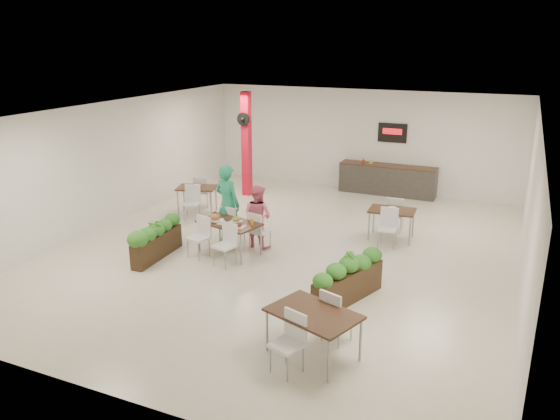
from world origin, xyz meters
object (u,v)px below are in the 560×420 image
(diner_woman, at_px, (258,216))
(planter_right, at_px, (348,277))
(side_table_a, at_px, (197,192))
(red_column, at_px, (246,143))
(service_counter, at_px, (387,179))
(planter_left, at_px, (157,237))
(diner_man, at_px, (228,204))
(side_table_b, at_px, (392,215))
(main_table, at_px, (229,227))
(side_table_c, at_px, (313,319))

(diner_woman, relative_size, planter_right, 0.82)
(diner_woman, xyz_separation_m, side_table_a, (-2.72, 1.65, -0.13))
(red_column, xyz_separation_m, planter_right, (5.06, -5.74, -1.15))
(service_counter, bearing_deg, planter_left, -115.57)
(planter_left, xyz_separation_m, planter_right, (4.55, -0.33, 0.00))
(planter_right, bearing_deg, diner_man, 152.43)
(planter_left, distance_m, side_table_b, 5.61)
(planter_left, xyz_separation_m, side_table_a, (-0.96, 3.20, 0.13))
(red_column, bearing_deg, side_table_a, -101.24)
(main_table, relative_size, planter_right, 1.02)
(service_counter, bearing_deg, side_table_b, -75.31)
(red_column, relative_size, planter_right, 1.75)
(side_table_c, bearing_deg, planter_right, 110.62)
(red_column, xyz_separation_m, diner_woman, (2.28, -3.86, -0.89))
(planter_left, height_order, planter_right, planter_right)
(side_table_a, height_order, side_table_c, same)
(diner_man, xyz_separation_m, side_table_c, (3.64, -3.86, -0.32))
(main_table, height_order, side_table_c, same)
(planter_left, relative_size, planter_right, 0.97)
(diner_man, height_order, side_table_b, diner_man)
(main_table, xyz_separation_m, diner_woman, (0.41, 0.65, 0.11))
(red_column, relative_size, service_counter, 1.07)
(side_table_a, bearing_deg, diner_woman, -48.56)
(red_column, bearing_deg, main_table, -67.56)
(side_table_a, height_order, side_table_b, same)
(service_counter, height_order, main_table, service_counter)
(side_table_c, bearing_deg, service_counter, 115.81)
(service_counter, distance_m, planter_left, 8.06)
(main_table, relative_size, side_table_c, 1.12)
(diner_man, bearing_deg, side_table_a, -27.15)
(planter_right, xyz_separation_m, side_table_a, (-5.50, 3.53, 0.12))
(diner_woman, bearing_deg, side_table_a, -17.69)
(diner_man, xyz_separation_m, side_table_b, (3.56, 1.78, -0.33))
(planter_right, relative_size, side_table_a, 1.09)
(red_column, height_order, side_table_c, red_column)
(service_counter, bearing_deg, diner_woman, -106.74)
(planter_left, height_order, side_table_c, side_table_c)
(diner_woman, relative_size, planter_left, 0.85)
(main_table, bearing_deg, side_table_a, 135.01)
(main_table, bearing_deg, diner_woman, 57.81)
(service_counter, relative_size, side_table_a, 1.79)
(red_column, bearing_deg, side_table_b, -22.47)
(main_table, distance_m, side_table_c, 4.56)
(side_table_c, bearing_deg, diner_man, 152.50)
(diner_man, xyz_separation_m, planter_left, (-0.96, -1.55, -0.46))
(service_counter, bearing_deg, planter_right, -82.02)
(red_column, relative_size, diner_man, 1.68)
(diner_woman, relative_size, side_table_a, 0.89)
(diner_man, relative_size, planter_left, 1.08)
(planter_left, bearing_deg, diner_woman, 41.34)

